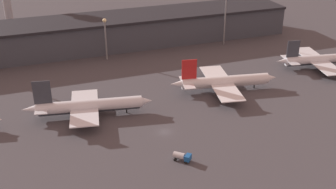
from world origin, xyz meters
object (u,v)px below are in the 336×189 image
at_px(airplane_3, 320,60).
at_px(airplane_2, 224,82).
at_px(service_vehicle_1, 182,156).
at_px(airplane_1, 88,106).

bearing_deg(airplane_3, airplane_2, -162.14).
bearing_deg(airplane_3, service_vehicle_1, -141.29).
distance_m(airplane_1, service_vehicle_1, 42.58).
bearing_deg(airplane_1, airplane_2, 12.88).
bearing_deg(airplane_2, service_vehicle_1, -120.28).
relative_size(airplane_2, service_vehicle_1, 8.20).
height_order(airplane_3, service_vehicle_1, airplane_3).
bearing_deg(service_vehicle_1, airplane_2, 92.78).
bearing_deg(airplane_1, service_vehicle_1, -50.19).
xyz_separation_m(airplane_1, service_vehicle_1, (21.06, -36.93, -2.38)).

